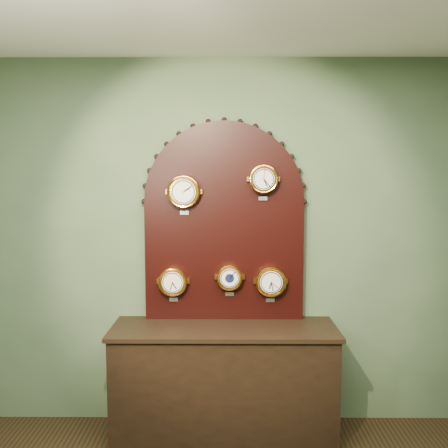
{
  "coord_description": "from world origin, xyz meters",
  "views": [
    {
      "loc": [
        0.02,
        -1.18,
        1.92
      ],
      "look_at": [
        0.0,
        2.25,
        1.58
      ],
      "focal_mm": 38.7,
      "sensor_mm": 36.0,
      "label": 1
    }
  ],
  "objects_px": {
    "hygrometer": "(173,282)",
    "tide_clock": "(271,282)",
    "shop_counter": "(224,384)",
    "roman_clock": "(184,192)",
    "barometer": "(230,277)",
    "arabic_clock": "(263,179)",
    "display_board": "(224,215)"
  },
  "relations": [
    {
      "from": "tide_clock",
      "to": "barometer",
      "type": "bearing_deg",
      "value": 179.87
    },
    {
      "from": "roman_clock",
      "to": "barometer",
      "type": "distance_m",
      "value": 0.73
    },
    {
      "from": "shop_counter",
      "to": "arabic_clock",
      "type": "distance_m",
      "value": 1.53
    },
    {
      "from": "shop_counter",
      "to": "arabic_clock",
      "type": "xyz_separation_m",
      "value": [
        0.29,
        0.15,
        1.5
      ]
    },
    {
      "from": "barometer",
      "to": "tide_clock",
      "type": "xyz_separation_m",
      "value": [
        0.31,
        -0.0,
        -0.03
      ]
    },
    {
      "from": "shop_counter",
      "to": "tide_clock",
      "type": "distance_m",
      "value": 0.83
    },
    {
      "from": "display_board",
      "to": "arabic_clock",
      "type": "xyz_separation_m",
      "value": [
        0.29,
        -0.07,
        0.27
      ]
    },
    {
      "from": "roman_clock",
      "to": "barometer",
      "type": "bearing_deg",
      "value": 0.18
    },
    {
      "from": "tide_clock",
      "to": "hygrometer",
      "type": "bearing_deg",
      "value": 179.98
    },
    {
      "from": "display_board",
      "to": "hygrometer",
      "type": "height_order",
      "value": "display_board"
    },
    {
      "from": "hygrometer",
      "to": "roman_clock",
      "type": "bearing_deg",
      "value": -0.44
    },
    {
      "from": "hygrometer",
      "to": "tide_clock",
      "type": "bearing_deg",
      "value": -0.02
    },
    {
      "from": "display_board",
      "to": "roman_clock",
      "type": "xyz_separation_m",
      "value": [
        -0.3,
        -0.07,
        0.18
      ]
    },
    {
      "from": "roman_clock",
      "to": "barometer",
      "type": "height_order",
      "value": "roman_clock"
    },
    {
      "from": "display_board",
      "to": "barometer",
      "type": "distance_m",
      "value": 0.47
    },
    {
      "from": "display_board",
      "to": "tide_clock",
      "type": "bearing_deg",
      "value": -10.74
    },
    {
      "from": "arabic_clock",
      "to": "shop_counter",
      "type": "bearing_deg",
      "value": -152.06
    },
    {
      "from": "roman_clock",
      "to": "shop_counter",
      "type": "bearing_deg",
      "value": -27.13
    },
    {
      "from": "shop_counter",
      "to": "roman_clock",
      "type": "distance_m",
      "value": 1.45
    },
    {
      "from": "display_board",
      "to": "arabic_clock",
      "type": "distance_m",
      "value": 0.4
    },
    {
      "from": "shop_counter",
      "to": "roman_clock",
      "type": "height_order",
      "value": "roman_clock"
    },
    {
      "from": "hygrometer",
      "to": "barometer",
      "type": "relative_size",
      "value": 1.09
    },
    {
      "from": "roman_clock",
      "to": "barometer",
      "type": "xyz_separation_m",
      "value": [
        0.34,
        0.0,
        -0.64
      ]
    },
    {
      "from": "shop_counter",
      "to": "roman_clock",
      "type": "relative_size",
      "value": 5.43
    },
    {
      "from": "shop_counter",
      "to": "hygrometer",
      "type": "height_order",
      "value": "hygrometer"
    },
    {
      "from": "hygrometer",
      "to": "barometer",
      "type": "height_order",
      "value": "barometer"
    },
    {
      "from": "hygrometer",
      "to": "tide_clock",
      "type": "relative_size",
      "value": 0.96
    },
    {
      "from": "shop_counter",
      "to": "roman_clock",
      "type": "bearing_deg",
      "value": 152.87
    },
    {
      "from": "arabic_clock",
      "to": "barometer",
      "type": "height_order",
      "value": "arabic_clock"
    },
    {
      "from": "hygrometer",
      "to": "tide_clock",
      "type": "height_order",
      "value": "tide_clock"
    },
    {
      "from": "shop_counter",
      "to": "display_board",
      "type": "height_order",
      "value": "display_board"
    },
    {
      "from": "shop_counter",
      "to": "tide_clock",
      "type": "relative_size",
      "value": 5.72
    }
  ]
}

